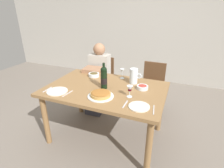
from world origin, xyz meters
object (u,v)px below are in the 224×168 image
(wine_bottle, at_px, (104,78))
(salad_bowl, at_px, (142,87))
(dinner_plate_right_setting, at_px, (139,107))
(chair_left, at_px, (103,78))
(baked_tart, at_px, (101,94))
(dinner_plate_left_setting, at_px, (57,91))
(water_pitcher, at_px, (134,77))
(dining_table, at_px, (106,94))
(wine_glass_right_diner, at_px, (130,89))
(diner_left, at_px, (97,76))
(wine_glass_left_diner, at_px, (122,72))
(olive_bowl, at_px, (94,75))
(chair_right, at_px, (152,85))

(wine_bottle, relative_size, salad_bowl, 2.34)
(dinner_plate_right_setting, relative_size, chair_left, 0.25)
(baked_tart, relative_size, dinner_plate_left_setting, 1.20)
(wine_bottle, xyz_separation_m, salad_bowl, (0.46, 0.16, -0.12))
(wine_bottle, height_order, water_pitcher, wine_bottle)
(dining_table, relative_size, wine_bottle, 4.52)
(salad_bowl, bearing_deg, dinner_plate_right_setting, -80.97)
(water_pitcher, distance_m, chair_left, 1.03)
(wine_glass_right_diner, relative_size, diner_left, 0.12)
(baked_tart, xyz_separation_m, dinner_plate_right_setting, (0.47, -0.06, -0.02))
(wine_bottle, distance_m, wine_glass_right_diner, 0.38)
(dinner_plate_right_setting, bearing_deg, chair_left, 129.11)
(wine_glass_left_diner, relative_size, dinner_plate_left_setting, 0.57)
(olive_bowl, distance_m, wine_glass_left_diner, 0.43)
(chair_left, relative_size, chair_right, 1.00)
(olive_bowl, distance_m, chair_left, 0.67)
(wine_bottle, xyz_separation_m, diner_left, (-0.43, 0.67, -0.29))
(olive_bowl, height_order, wine_glass_right_diner, wine_glass_right_diner)
(olive_bowl, height_order, dinner_plate_right_setting, olive_bowl)
(dinner_plate_left_setting, distance_m, chair_right, 1.57)
(dining_table, relative_size, chair_right, 1.72)
(wine_bottle, relative_size, water_pitcher, 1.63)
(chair_left, bearing_deg, wine_glass_left_diner, 133.90)
(wine_glass_left_diner, distance_m, diner_left, 0.64)
(olive_bowl, bearing_deg, dinner_plate_right_setting, -36.04)
(wine_glass_right_diner, bearing_deg, chair_left, 128.74)
(wine_bottle, height_order, baked_tart, wine_bottle)
(water_pitcher, bearing_deg, dining_table, -136.35)
(dining_table, xyz_separation_m, chair_left, (-0.46, 0.89, -0.17))
(baked_tart, distance_m, wine_glass_right_diner, 0.34)
(baked_tart, bearing_deg, chair_left, 113.96)
(wine_glass_left_diner, bearing_deg, dinner_plate_left_setting, -129.43)
(diner_left, bearing_deg, chair_left, -90.61)
(water_pitcher, bearing_deg, chair_left, 140.66)
(dining_table, bearing_deg, water_pitcher, 43.65)
(dinner_plate_left_setting, relative_size, dinner_plate_right_setting, 1.15)
(salad_bowl, relative_size, diner_left, 0.12)
(olive_bowl, bearing_deg, baked_tart, -55.91)
(water_pitcher, relative_size, wine_glass_left_diner, 1.43)
(water_pitcher, xyz_separation_m, chair_right, (0.16, 0.62, -0.35))
(wine_glass_right_diner, bearing_deg, dinner_plate_left_setting, -166.58)
(salad_bowl, distance_m, chair_right, 0.81)
(salad_bowl, xyz_separation_m, chair_right, (0.01, 0.76, -0.29))
(wine_bottle, bearing_deg, wine_glass_right_diner, -15.89)
(wine_glass_left_diner, height_order, chair_right, wine_glass_left_diner)
(chair_right, bearing_deg, olive_bowl, 39.49)
(wine_glass_right_diner, bearing_deg, baked_tart, -158.89)
(olive_bowl, distance_m, wine_glass_right_diner, 0.80)
(chair_right, bearing_deg, dining_table, 65.25)
(wine_bottle, relative_size, wine_glass_right_diner, 2.42)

